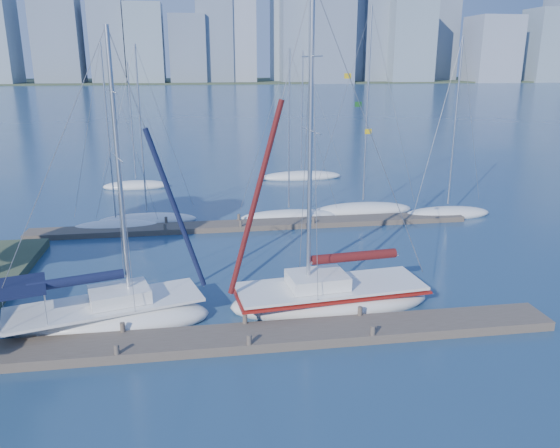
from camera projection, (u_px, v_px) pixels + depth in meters
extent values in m
plane|color=navy|center=(247.00, 342.00, 22.23)|extent=(700.00, 700.00, 0.00)
cube|color=brown|center=(247.00, 338.00, 22.17)|extent=(26.00, 2.00, 0.40)
cube|color=brown|center=(254.00, 225.00, 37.63)|extent=(30.00, 1.80, 0.36)
cube|color=#38472D|center=(197.00, 81.00, 325.47)|extent=(800.00, 100.00, 1.50)
ellipsoid|color=white|center=(107.00, 320.00, 23.61)|extent=(9.22, 5.13, 1.54)
cube|color=white|center=(105.00, 304.00, 23.41)|extent=(8.53, 4.73, 0.12)
cube|color=white|center=(119.00, 294.00, 23.55)|extent=(2.87, 2.46, 0.56)
cylinder|color=silver|center=(119.00, 172.00, 22.19)|extent=(0.18, 0.18, 11.31)
cylinder|color=silver|center=(77.00, 283.00, 22.66)|extent=(4.03, 1.22, 0.10)
cylinder|color=#101836|center=(76.00, 281.00, 22.63)|extent=(3.79, 1.42, 0.41)
cube|color=#101836|center=(20.00, 286.00, 21.77)|extent=(2.44, 2.85, 0.08)
ellipsoid|color=white|center=(330.00, 301.00, 25.37)|extent=(9.56, 3.92, 1.63)
cube|color=white|center=(331.00, 286.00, 25.15)|extent=(8.85, 3.62, 0.13)
cube|color=white|center=(317.00, 280.00, 24.89)|extent=(2.79, 2.22, 0.60)
cylinder|color=silver|center=(310.00, 146.00, 23.04)|extent=(0.20, 0.20, 12.94)
cylinder|color=silver|center=(354.00, 259.00, 25.06)|extent=(4.40, 0.53, 0.11)
cylinder|color=#4D1012|center=(354.00, 256.00, 25.02)|extent=(4.08, 0.82, 0.44)
cube|color=maroon|center=(331.00, 290.00, 25.20)|extent=(9.06, 3.76, 0.11)
ellipsoid|color=white|center=(117.00, 227.00, 37.15)|extent=(6.21, 3.39, 0.95)
cylinder|color=silver|center=(108.00, 134.00, 35.34)|extent=(0.10, 0.10, 11.31)
ellipsoid|color=white|center=(147.00, 221.00, 38.65)|extent=(7.21, 4.34, 1.02)
cylinder|color=silver|center=(141.00, 131.00, 36.85)|extent=(0.11, 0.11, 11.18)
ellipsoid|color=white|center=(289.00, 216.00, 39.73)|extent=(7.20, 2.86, 0.94)
cylinder|color=silver|center=(289.00, 131.00, 37.97)|extent=(0.10, 0.10, 11.01)
ellipsoid|color=white|center=(363.00, 210.00, 41.23)|extent=(7.92, 3.78, 1.16)
cylinder|color=silver|center=(367.00, 107.00, 39.05)|extent=(0.13, 0.13, 13.63)
ellipsoid|color=white|center=(447.00, 214.00, 40.34)|extent=(6.87, 4.28, 1.05)
cylinder|color=silver|center=(455.00, 123.00, 38.45)|extent=(0.11, 0.11, 11.75)
ellipsoid|color=white|center=(137.00, 186.00, 49.48)|extent=(6.00, 2.17, 0.99)
cylinder|color=silver|center=(132.00, 122.00, 47.84)|extent=(0.11, 0.11, 10.12)
ellipsoid|color=white|center=(301.00, 177.00, 53.42)|extent=(8.20, 4.70, 1.10)
cylinder|color=silver|center=(302.00, 111.00, 51.63)|extent=(0.12, 0.12, 10.99)
cube|color=slate|center=(57.00, 38.00, 278.13)|extent=(22.76, 17.63, 45.31)
cube|color=#868FA1|center=(109.00, 46.00, 303.00)|extent=(15.42, 17.61, 39.08)
cube|color=gray|center=(145.00, 44.00, 282.78)|extent=(18.65, 19.81, 40.00)
cube|color=slate|center=(188.00, 49.00, 288.31)|extent=(18.88, 16.86, 34.98)
cube|color=#868FA1|center=(235.00, 14.00, 289.49)|extent=(21.11, 14.99, 71.29)
cube|color=gray|center=(287.00, 15.00, 308.05)|extent=(17.24, 17.46, 73.10)
cube|color=slate|center=(331.00, 15.00, 286.44)|extent=(23.16, 18.95, 70.13)
cube|color=#868FA1|center=(359.00, 35.00, 307.44)|extent=(15.65, 17.11, 51.27)
cube|color=gray|center=(410.00, 39.00, 297.28)|extent=(23.77, 18.80, 46.83)
cube|color=slate|center=(441.00, 36.00, 329.41)|extent=(15.90, 17.52, 52.08)
cube|color=#868FA1|center=(492.00, 50.00, 305.25)|extent=(25.08, 23.94, 35.54)
cube|color=gray|center=(542.00, 46.00, 309.14)|extent=(16.03, 21.38, 39.89)
cube|color=slate|center=(213.00, 3.00, 286.77)|extent=(19.17, 18.00, 82.30)
cube|color=slate|center=(378.00, 3.00, 299.51)|extent=(16.36, 18.00, 84.35)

